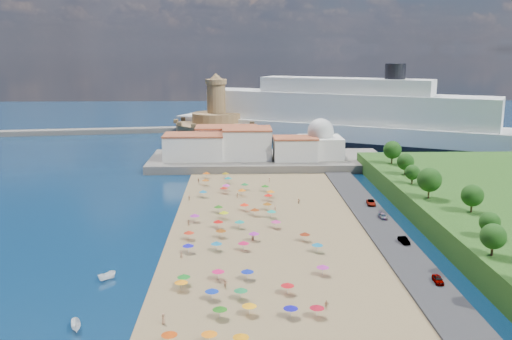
{
  "coord_description": "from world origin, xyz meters",
  "views": [
    {
      "loc": [
        -1.25,
        -142.72,
        43.57
      ],
      "look_at": [
        4.0,
        25.0,
        8.0
      ],
      "focal_mm": 40.0,
      "sensor_mm": 36.0,
      "label": 1
    }
  ],
  "objects": [
    {
      "name": "fortress",
      "position": [
        -12.0,
        138.0,
        6.68
      ],
      "size": [
        40.0,
        40.0,
        32.4
      ],
      "color": "#A18250",
      "rests_on": "ground"
    },
    {
      "name": "moored_boats",
      "position": [
        -26.94,
        -48.57,
        0.77
      ],
      "size": [
        3.76,
        24.1,
        1.55
      ],
      "color": "white",
      "rests_on": "ground"
    },
    {
      "name": "parked_cars",
      "position": [
        36.0,
        -8.94,
        1.38
      ],
      "size": [
        2.97,
        59.4,
        1.41
      ],
      "color": "gray",
      "rests_on": "promenade"
    },
    {
      "name": "breakwater",
      "position": [
        -110.0,
        153.0,
        1.3
      ],
      "size": [
        199.03,
        34.77,
        2.6
      ],
      "primitive_type": "cube",
      "rotation": [
        0.0,
        0.0,
        0.14
      ],
      "color": "#59544C",
      "rests_on": "ground"
    },
    {
      "name": "waterfront_buildings",
      "position": [
        -3.05,
        73.64,
        7.88
      ],
      "size": [
        57.0,
        29.0,
        11.0
      ],
      "color": "silver",
      "rests_on": "terrace"
    },
    {
      "name": "jetty",
      "position": [
        -12.0,
        108.0,
        1.2
      ],
      "size": [
        18.0,
        70.0,
        2.4
      ],
      "primitive_type": "cube",
      "color": "#59544C",
      "rests_on": "ground"
    },
    {
      "name": "beachgoers",
      "position": [
        -1.62,
        -3.35,
        1.1
      ],
      "size": [
        32.84,
        100.2,
        1.84
      ],
      "color": "tan",
      "rests_on": "beach"
    },
    {
      "name": "cruise_ship",
      "position": [
        48.4,
        121.31,
        11.1
      ],
      "size": [
        163.7,
        101.44,
        37.46
      ],
      "color": "black",
      "rests_on": "ground"
    },
    {
      "name": "ground",
      "position": [
        0.0,
        0.0,
        0.0
      ],
      "size": [
        700.0,
        700.0,
        0.0
      ],
      "primitive_type": "plane",
      "color": "#071938",
      "rests_on": "ground"
    },
    {
      "name": "beach_parasols",
      "position": [
        -1.42,
        -12.26,
        2.15
      ],
      "size": [
        31.15,
        116.43,
        2.2
      ],
      "color": "gray",
      "rests_on": "beach"
    },
    {
      "name": "domed_building",
      "position": [
        30.0,
        71.0,
        8.97
      ],
      "size": [
        16.0,
        16.0,
        15.0
      ],
      "color": "silver",
      "rests_on": "terrace"
    },
    {
      "name": "terrace",
      "position": [
        10.0,
        73.0,
        1.5
      ],
      "size": [
        90.0,
        36.0,
        3.0
      ],
      "primitive_type": "cube",
      "color": "#59544C",
      "rests_on": "ground"
    },
    {
      "name": "hillside_trees",
      "position": [
        48.93,
        -1.92,
        10.18
      ],
      "size": [
        13.14,
        106.03,
        8.01
      ],
      "color": "#382314",
      "rests_on": "hillside"
    }
  ]
}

